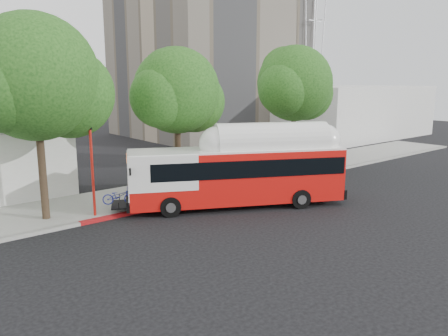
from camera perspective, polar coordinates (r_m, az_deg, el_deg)
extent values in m
plane|color=black|center=(22.77, 4.67, -5.76)|extent=(120.00, 120.00, 0.00)
cube|color=gray|center=(27.60, -4.78, -2.54)|extent=(60.00, 5.00, 0.15)
cube|color=gray|center=(25.57, -1.43, -3.63)|extent=(60.00, 0.30, 0.15)
cube|color=maroon|center=(23.90, -7.12, -4.78)|extent=(10.00, 0.32, 0.16)
cylinder|color=#2D2116|center=(22.25, -22.73, 1.03)|extent=(0.36, 0.36, 6.08)
sphere|color=#173F12|center=(21.94, -23.50, 10.84)|extent=(5.80, 5.80, 5.80)
sphere|color=#173F12|center=(22.64, -19.58, 9.18)|extent=(4.35, 4.35, 4.35)
cylinder|color=#2D2116|center=(26.12, -6.04, 2.57)|extent=(0.36, 0.36, 5.44)
sphere|color=#173F12|center=(25.83, -6.20, 10.04)|extent=(5.00, 5.00, 5.00)
sphere|color=#173F12|center=(26.79, -3.93, 8.67)|extent=(3.75, 3.75, 3.75)
cylinder|color=#2D2116|center=(32.52, 9.03, 4.51)|extent=(0.36, 0.36, 5.76)
sphere|color=#173F12|center=(32.29, 9.23, 10.86)|extent=(5.40, 5.40, 5.40)
sphere|color=#173F12|center=(33.56, 10.63, 9.60)|extent=(4.05, 4.05, 4.05)
cube|color=silver|center=(55.27, 15.62, 7.14)|extent=(20.00, 12.00, 6.00)
cube|color=red|center=(23.32, 1.71, -0.99)|extent=(11.22, 7.37, 2.74)
cube|color=black|center=(23.33, 2.85, 0.43)|extent=(10.23, 6.90, 0.90)
cube|color=white|center=(23.06, 1.73, 2.43)|extent=(11.18, 7.30, 0.09)
cube|color=white|center=(23.55, 6.21, 3.17)|extent=(6.25, 4.45, 0.52)
cube|color=black|center=(22.96, -13.53, -4.67)|extent=(1.45, 1.86, 0.06)
imported|color=navy|center=(22.84, -13.58, -3.57)|extent=(1.24, 1.70, 0.85)
cylinder|color=red|center=(22.10, -16.78, -0.81)|extent=(0.13, 0.13, 4.42)
cube|color=black|center=(21.75, -17.13, 5.18)|extent=(0.06, 0.44, 0.28)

